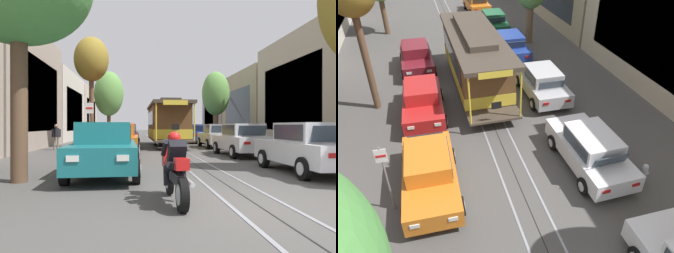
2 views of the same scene
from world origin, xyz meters
The scene contains 22 objects.
ground_plane centered at (0.00, 18.47, 0.00)m, with size 160.00×160.00×0.00m, color #4C4947.
trolley_track_rails centered at (0.00, 21.08, 0.00)m, with size 1.14×54.17×0.01m.
building_facade_left centered at (-10.88, 20.19, 3.64)m, with size 5.73×45.87×8.11m.
building_facade_right centered at (10.65, 19.55, 4.06)m, with size 5.46×45.87×9.80m.
parked_car_teal_near_left centered at (-3.18, 3.66, 0.80)m, with size 2.09×4.40×1.58m.
parked_car_orange_second_left centered at (-3.08, 9.57, 0.80)m, with size 2.05×4.38×1.58m.
parked_car_red_mid_left centered at (-3.01, 14.81, 0.80)m, with size 2.07×4.39×1.58m.
parked_car_maroon_fourth_left centered at (-3.06, 20.40, 0.80)m, with size 2.08×4.40×1.58m.
parked_car_white_near_right centered at (3.12, 3.67, 0.80)m, with size 2.02×4.37×1.58m.
parked_car_white_second_right centered at (2.90, 9.31, 0.80)m, with size 2.09×4.40×1.58m.
parked_car_silver_mid_right centered at (3.14, 15.15, 0.80)m, with size 2.03×4.37×1.58m.
parked_car_blue_fourth_right centered at (3.01, 20.89, 0.80)m, with size 2.03×4.38×1.58m.
parked_car_green_fifth_right centered at (3.17, 26.38, 0.80)m, with size 2.04×4.38×1.58m.
parked_car_orange_sixth_right centered at (3.01, 32.48, 0.80)m, with size 2.12×4.41×1.58m.
street_tree_kerb_left_second centered at (-5.24, 16.15, 5.86)m, with size 2.32×2.25×7.47m.
street_tree_kerb_left_mid centered at (-5.07, 28.00, 4.77)m, with size 3.06×2.86×7.14m.
street_tree_kerb_right_second centered at (5.12, 23.17, 4.35)m, with size 2.57×2.23×6.48m.
cable_car_trolley centered at (0.00, 17.24, 1.66)m, with size 2.60×9.14×3.28m.
motorcycle_with_rider centered at (-1.50, 0.27, 0.65)m, with size 0.56×1.99×1.37m.
pedestrian_on_left_pavement centered at (-7.10, 14.21, 0.88)m, with size 0.55×0.42×1.57m.
fire_hydrant centered at (4.40, 7.92, 0.42)m, with size 0.40×0.22×0.84m.
street_sign_post centered at (-4.36, 8.98, 1.61)m, with size 0.36×0.07×2.58m.
Camera 1 is at (-2.26, -5.85, 1.49)m, focal length 34.17 mm.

